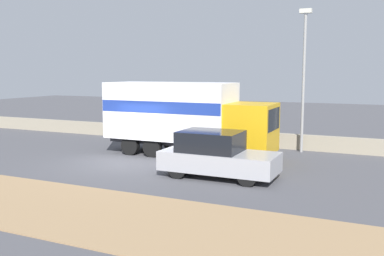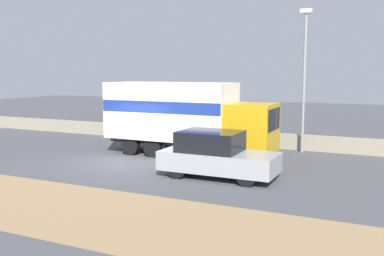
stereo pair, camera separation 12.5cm
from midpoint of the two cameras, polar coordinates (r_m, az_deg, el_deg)
The scene contains 6 objects.
ground_plane at distance 18.57m, azimuth -9.04°, elevation -4.67°, with size 80.00×80.00×0.00m, color #47474C.
dirt_shoulder_foreground at distance 14.21m, azimuth -22.37°, elevation -8.87°, with size 60.00×4.07×0.04m.
stone_wall_backdrop at distance 23.98m, azimuth -0.63°, elevation -0.89°, with size 60.00×0.35×0.76m.
street_lamp at distance 21.19m, azimuth 14.52°, elevation 7.45°, with size 0.56×0.28×6.81m.
box_truck at distance 19.82m, azimuth -1.38°, elevation 1.84°, with size 7.92×2.44×3.39m.
car_hatchback at distance 15.86m, azimuth 3.07°, elevation -3.61°, with size 4.29×1.87×1.71m.
Camera 1 is at (10.03, -15.13, 3.89)m, focal length 40.00 mm.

